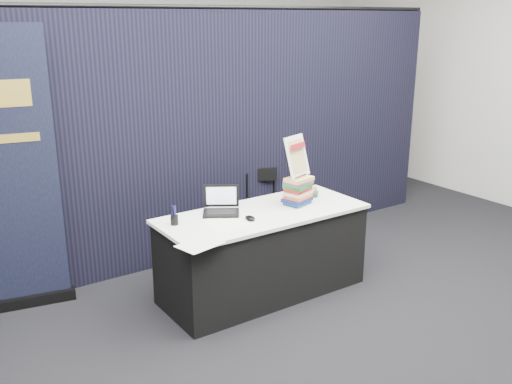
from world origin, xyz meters
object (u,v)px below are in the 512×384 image
object	(u,v)px
book_stack_tall	(299,191)
info_sign	(297,157)
stacking_chair	(268,204)
display_table	(263,253)
laptop	(219,207)
book_stack_short	(302,191)

from	to	relation	value
book_stack_tall	info_sign	distance (m)	0.30
info_sign	stacking_chair	xyz separation A→B (m)	(0.30, 0.85, -0.72)
display_table	laptop	bearing A→B (deg)	150.43
display_table	info_sign	distance (m)	0.88
display_table	book_stack_tall	xyz separation A→B (m)	(0.38, -0.01, 0.50)
laptop	book_stack_short	bearing A→B (deg)	30.70
info_sign	book_stack_short	bearing A→B (deg)	19.00
display_table	laptop	world-z (taller)	laptop
display_table	stacking_chair	distance (m)	1.11
laptop	stacking_chair	bearing A→B (deg)	66.93
display_table	stacking_chair	bearing A→B (deg)	52.00
info_sign	stacking_chair	distance (m)	1.15
book_stack_short	info_sign	distance (m)	0.43
book_stack_tall	stacking_chair	xyz separation A→B (m)	(0.30, 0.88, -0.42)
book_stack_short	info_sign	bearing A→B (deg)	-142.85
laptop	book_stack_short	xyz separation A→B (m)	(0.88, -0.03, -0.01)
laptop	info_sign	xyz separation A→B (m)	(0.70, -0.16, 0.37)
laptop	stacking_chair	size ratio (longest dim) A/B	0.46
book_stack_short	info_sign	xyz separation A→B (m)	(-0.17, -0.13, 0.38)
laptop	book_stack_tall	xyz separation A→B (m)	(0.70, -0.19, 0.07)
book_stack_tall	laptop	bearing A→B (deg)	164.72
book_stack_short	info_sign	world-z (taller)	info_sign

